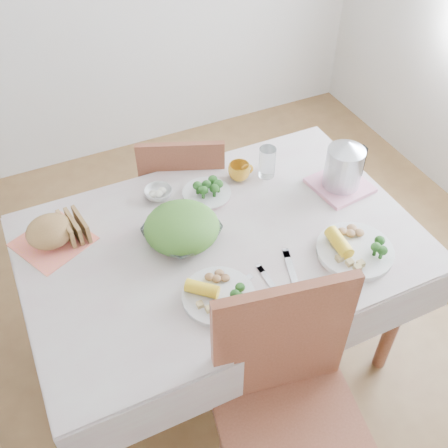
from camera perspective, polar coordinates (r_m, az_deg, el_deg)
name	(u,v)px	position (r m, az deg, el deg)	size (l,w,h in m)	color
floor	(222,348)	(2.62, -0.22, -13.32)	(3.60, 3.60, 0.00)	brown
dining_table	(222,301)	(2.31, -0.24, -8.36)	(1.40, 0.90, 0.75)	brown
tablecloth	(222,241)	(2.02, -0.27, -1.82)	(1.50, 1.00, 0.01)	beige
chair_far	(185,192)	(2.68, -4.30, 3.48)	(0.40, 0.40, 0.90)	brown
salad_bowl	(182,233)	(2.00, -4.57, -1.00)	(0.27, 0.27, 0.07)	white
dinner_plate_left	(219,296)	(1.83, -0.60, -7.85)	(0.26, 0.26, 0.02)	white
dinner_plate_right	(355,251)	(2.02, 14.03, -2.87)	(0.29, 0.29, 0.02)	white
broccoli_plate	(207,193)	(2.20, -1.89, 3.35)	(0.21, 0.21, 0.02)	beige
napkin	(53,242)	(2.11, -18.09, -1.82)	(0.25, 0.25, 0.00)	#FF795F
bread_loaf	(50,231)	(2.07, -18.43, -0.75)	(0.18, 0.17, 0.11)	olive
fruit_bowl	(158,193)	(2.20, -7.16, 3.36)	(0.12, 0.12, 0.04)	white
yellow_mug	(239,171)	(2.27, 1.67, 5.74)	(0.10, 0.10, 0.08)	gold
glass_tumbler	(267,163)	(2.28, 4.71, 6.64)	(0.07, 0.07, 0.14)	white
pink_tray	(340,185)	(2.30, 12.49, 4.13)	(0.22, 0.22, 0.02)	pink
electric_kettle	(344,164)	(2.23, 12.93, 6.34)	(0.16, 0.16, 0.22)	#B2B5BA
fork_left	(271,284)	(1.88, 5.17, -6.55)	(0.02, 0.18, 0.00)	silver
fork_right	(292,273)	(1.92, 7.43, -5.30)	(0.02, 0.22, 0.00)	silver
knife	(233,291)	(1.85, 0.96, -7.25)	(0.02, 0.20, 0.00)	silver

